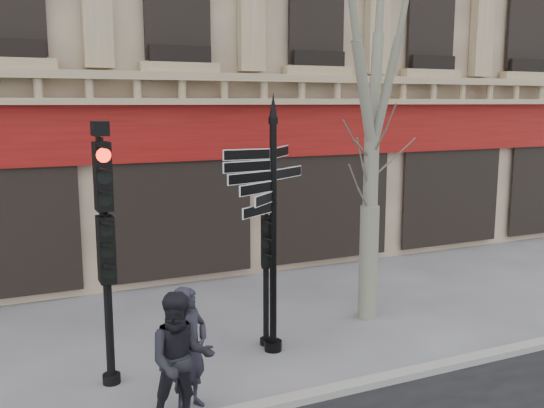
{
  "coord_description": "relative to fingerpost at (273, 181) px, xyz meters",
  "views": [
    {
      "loc": [
        -3.89,
        -8.64,
        4.28
      ],
      "look_at": [
        0.35,
        0.6,
        2.57
      ],
      "focal_mm": 40.0,
      "sensor_mm": 36.0,
      "label": 1
    }
  ],
  "objects": [
    {
      "name": "fingerpost",
      "position": [
        0.0,
        0.0,
        0.0
      ],
      "size": [
        2.41,
        2.41,
        4.43
      ],
      "rotation": [
        0.0,
        0.0,
        0.38
      ],
      "color": "black",
      "rests_on": "ground"
    },
    {
      "name": "kerb",
      "position": [
        -0.3,
        -1.85,
        -2.92
      ],
      "size": [
        80.0,
        0.25,
        0.12
      ],
      "primitive_type": "cube",
      "color": "gray",
      "rests_on": "ground"
    },
    {
      "name": "pedestrian_b",
      "position": [
        -2.15,
        -1.75,
        -2.05
      ],
      "size": [
        1.01,
        0.85,
        1.85
      ],
      "primitive_type": "imported",
      "rotation": [
        0.0,
        0.0,
        -0.18
      ],
      "color": "black",
      "rests_on": "ground"
    },
    {
      "name": "traffic_signal_main",
      "position": [
        -2.79,
        -0.09,
        -0.44
      ],
      "size": [
        0.44,
        0.32,
        4.01
      ],
      "rotation": [
        0.0,
        0.0,
        0.01
      ],
      "color": "black",
      "rests_on": "ground"
    },
    {
      "name": "pedestrian_a",
      "position": [
        -1.91,
        -1.37,
        -2.09
      ],
      "size": [
        0.78,
        0.72,
        1.78
      ],
      "primitive_type": "imported",
      "rotation": [
        0.0,
        0.0,
        0.59
      ],
      "color": "#21202B",
      "rests_on": "ground"
    },
    {
      "name": "traffic_signal_secondary",
      "position": [
        -0.0,
        0.3,
        -1.35
      ],
      "size": [
        0.47,
        0.4,
        2.34
      ],
      "rotation": [
        0.0,
        0.0,
        -0.36
      ],
      "color": "black",
      "rests_on": "ground"
    },
    {
      "name": "ground",
      "position": [
        -0.3,
        -0.45,
        -2.98
      ],
      "size": [
        80.0,
        80.0,
        0.0
      ],
      "primitive_type": "plane",
      "color": "#5A5A5E",
      "rests_on": "ground"
    }
  ]
}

